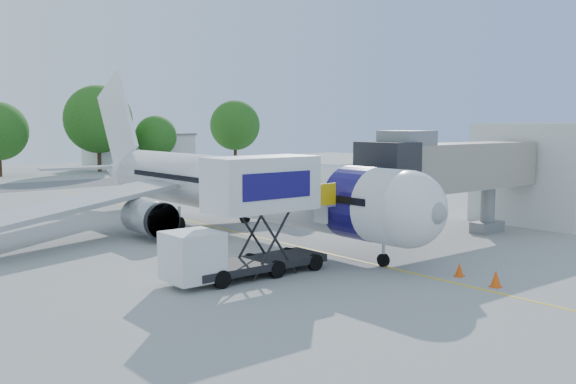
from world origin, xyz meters
TOP-DOWN VIEW (x-y plane):
  - ground at (0.00, 0.00)m, footprint 160.00×160.00m
  - guidance_line at (0.00, 0.00)m, footprint 0.15×70.00m
  - taxiway_strip at (0.00, 42.00)m, footprint 120.00×10.00m
  - aircraft at (0.00, 4.12)m, footprint 34.17×37.73m
  - jet_bridge at (7.99, -7.00)m, footprint 13.90×3.20m
  - terminal_stub at (18.50, -7.00)m, footprint 5.00×8.00m
  - catering_hiloader at (-6.27, -7.00)m, footprint 8.50×2.44m
  - ground_tug at (-0.15, -16.80)m, footprint 4.18×2.99m
  - safety_cone_a at (0.81, -15.26)m, footprint 0.48×0.48m
  - safety_cone_b at (1.17, -13.13)m, footprint 0.42×0.42m
  - outbuilding_right at (22.00, 62.00)m, footprint 16.40×7.40m
  - tree_e at (13.60, 57.68)m, footprint 9.65×9.65m
  - tree_f at (22.72, 57.93)m, footprint 6.32×6.32m
  - tree_g at (38.44, 59.62)m, footprint 8.44×8.44m

SIDE VIEW (x-z plane):
  - ground at x=0.00m, z-range 0.00..0.00m
  - taxiway_strip at x=0.00m, z-range 0.00..0.01m
  - guidance_line at x=0.00m, z-range 0.00..0.01m
  - safety_cone_b at x=1.17m, z-range -0.01..0.65m
  - safety_cone_a at x=0.81m, z-range -0.02..0.74m
  - ground_tug at x=-0.15m, z-range 0.04..1.55m
  - outbuilding_right at x=22.00m, z-range 0.01..5.31m
  - catering_hiloader at x=-6.27m, z-range 0.01..5.51m
  - aircraft at x=0.00m, z-range -2.73..8.62m
  - terminal_stub at x=18.50m, z-range 0.00..7.00m
  - jet_bridge at x=7.99m, z-range 1.04..7.64m
  - tree_f at x=22.72m, z-range 0.86..8.91m
  - tree_g at x=38.44m, z-range 1.15..11.91m
  - tree_e at x=13.60m, z-range 1.32..13.62m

